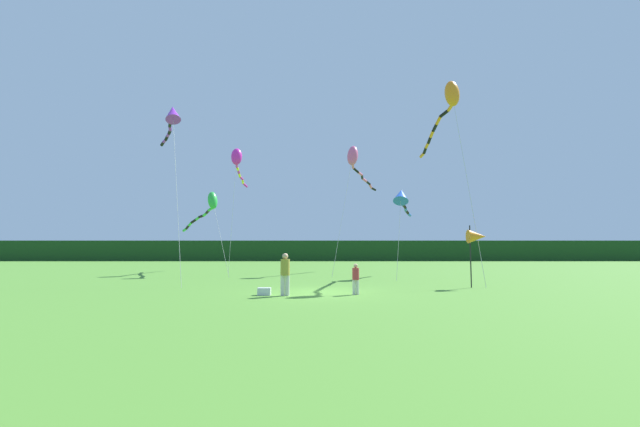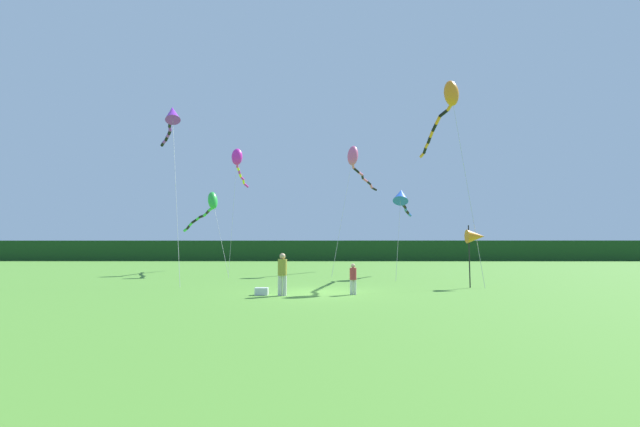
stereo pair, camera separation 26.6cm
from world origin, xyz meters
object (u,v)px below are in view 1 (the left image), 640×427
at_px(cooler_box, 263,291).
at_px(kite_green, 207,206).
at_px(kite_purple, 171,116).
at_px(kite_orange, 447,103).
at_px(kite_magenta, 236,160).
at_px(banner_flag_pole, 476,237).
at_px(person_adult, 284,272).
at_px(kite_blue, 401,197).
at_px(kite_rainbow, 354,160).
at_px(person_child, 355,277).

relative_size(cooler_box, kite_green, 0.07).
height_order(kite_purple, kite_orange, kite_orange).
xyz_separation_m(kite_magenta, kite_orange, (14.80, -10.65, 1.28)).
relative_size(cooler_box, banner_flag_pole, 0.18).
bearing_deg(person_adult, kite_blue, 57.54).
xyz_separation_m(kite_rainbow, kite_blue, (2.85, -4.69, -3.58)).
bearing_deg(cooler_box, kite_green, 114.36).
bearing_deg(person_adult, kite_magenta, 107.70).
height_order(banner_flag_pole, kite_orange, kite_orange).
xyz_separation_m(person_adult, kite_magenta, (-5.60, 17.55, 8.44)).
relative_size(person_adult, kite_orange, 0.15).
height_order(cooler_box, kite_rainbow, kite_rainbow).
height_order(person_child, kite_purple, kite_purple).
relative_size(person_child, kite_green, 0.16).
bearing_deg(banner_flag_pole, person_adult, -159.54).
height_order(kite_purple, kite_rainbow, kite_purple).
xyz_separation_m(kite_magenta, kite_blue, (12.77, -6.28, -3.91)).
xyz_separation_m(kite_purple, kite_green, (0.95, 5.36, -5.26)).
bearing_deg(person_child, kite_orange, 46.40).
height_order(cooler_box, kite_magenta, kite_magenta).
bearing_deg(kite_orange, person_child, -133.60).
distance_m(kite_magenta, kite_blue, 14.76).
height_order(banner_flag_pole, kite_green, kite_green).
distance_m(person_child, kite_magenta, 21.06).
distance_m(banner_flag_pole, kite_blue, 8.60).
height_order(kite_purple, kite_blue, kite_purple).
bearing_deg(person_child, kite_magenta, 116.67).
height_order(kite_rainbow, kite_blue, kite_rainbow).
height_order(person_adult, kite_orange, kite_orange).
xyz_separation_m(cooler_box, kite_magenta, (-4.70, 17.35, 9.27)).
relative_size(kite_magenta, kite_blue, 1.59).
distance_m(kite_purple, kite_green, 7.57).
relative_size(kite_purple, kite_blue, 1.71).
bearing_deg(kite_green, kite_magenta, 70.07).
height_order(person_adult, person_child, person_adult).
bearing_deg(banner_flag_pole, kite_green, 148.29).
bearing_deg(banner_flag_pole, kite_rainbow, 112.37).
height_order(kite_magenta, kite_blue, kite_magenta).
distance_m(person_adult, kite_green, 15.91).
height_order(person_child, kite_blue, kite_blue).
relative_size(person_adult, person_child, 1.34).
bearing_deg(kite_green, kite_blue, -9.66).
bearing_deg(kite_orange, person_adult, -143.12).
distance_m(banner_flag_pole, kite_green, 19.50).
xyz_separation_m(kite_green, kite_blue, (14.17, -2.41, 0.43)).
bearing_deg(kite_orange, kite_blue, 114.89).
bearing_deg(person_child, kite_green, 127.01).
xyz_separation_m(kite_magenta, kite_rainbow, (9.92, -1.58, -0.33)).
xyz_separation_m(cooler_box, kite_green, (-6.11, 13.48, 4.94)).
distance_m(cooler_box, kite_magenta, 20.23).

